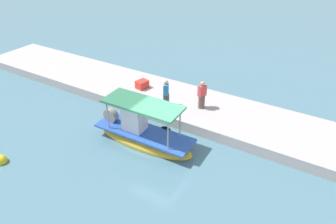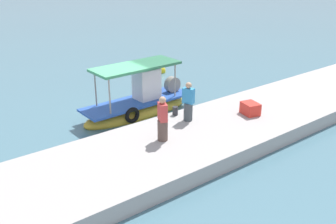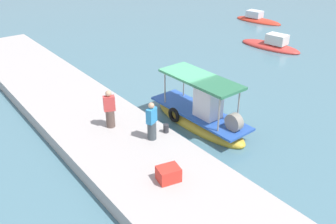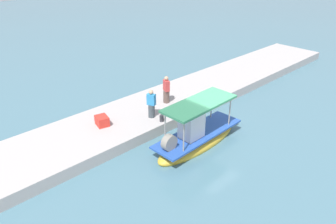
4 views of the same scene
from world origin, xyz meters
TOP-DOWN VIEW (x-y plane):
  - ground_plane at (0.00, 0.00)m, footprint 120.00×120.00m
  - dock_quay at (0.00, -4.36)m, footprint 36.00×4.38m
  - main_fishing_boat at (1.18, -0.19)m, footprint 5.69×1.83m
  - fisherman_near_bollard at (1.59, -3.28)m, footprint 0.49×0.53m
  - fisherman_by_crate at (-0.36, -4.12)m, footprint 0.50×0.55m
  - mooring_bollard at (1.53, -2.50)m, footprint 0.24×0.24m
  - cargo_crate at (4.17, -4.41)m, footprint 0.76×0.88m
  - marker_buoy at (6.15, 4.78)m, footprint 0.58×0.58m

SIDE VIEW (x-z plane):
  - ground_plane at x=0.00m, z-range 0.00..0.00m
  - marker_buoy at x=6.15m, z-range -0.17..0.41m
  - dock_quay at x=0.00m, z-range 0.00..0.62m
  - main_fishing_boat at x=1.18m, z-range -0.90..1.87m
  - mooring_bollard at x=1.53m, z-range 0.62..0.99m
  - cargo_crate at x=4.17m, z-range 0.62..1.14m
  - fisherman_near_bollard at x=1.59m, z-range 0.54..2.21m
  - fisherman_by_crate at x=-0.36m, z-range 0.54..2.26m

